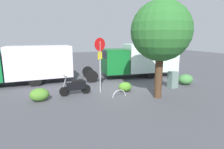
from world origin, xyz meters
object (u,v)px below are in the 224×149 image
stop_sign (100,57)px  utility_cabinet (173,80)px  motorcycle (76,86)px  box_truck_near (139,58)px  bike_rack_hoop (119,97)px  street_tree (161,31)px  box_truck_far (24,63)px

stop_sign → utility_cabinet: 5.10m
motorcycle → utility_cabinet: 6.29m
box_truck_near → stop_sign: size_ratio=2.43×
bike_rack_hoop → motorcycle: bearing=-28.8°
stop_sign → street_tree: size_ratio=0.63×
box_truck_near → box_truck_far: size_ratio=0.99×
box_truck_near → box_truck_far: box_truck_near is taller
motorcycle → stop_sign: size_ratio=0.55×
motorcycle → bike_rack_hoop: (-2.21, 1.21, -0.52)m
motorcycle → stop_sign: 2.21m
box_truck_near → bike_rack_hoop: size_ratio=9.33×
motorcycle → bike_rack_hoop: bearing=147.6°
street_tree → stop_sign: bearing=-35.6°
utility_cabinet → bike_rack_hoop: (4.04, 0.56, -0.54)m
box_truck_near → utility_cabinet: box_truck_near is taller
utility_cabinet → box_truck_near: bearing=-84.3°
street_tree → motorcycle: bearing=-25.5°
box_truck_near → utility_cabinet: (-0.39, 3.95, -1.00)m
box_truck_near → street_tree: 5.93m
box_truck_far → street_tree: (-7.15, 5.83, 2.06)m
box_truck_near → motorcycle: (5.86, 3.30, -1.03)m
box_truck_near → street_tree: (1.66, 5.31, 2.04)m
box_truck_far → bike_rack_hoop: size_ratio=9.40×
box_truck_near → motorcycle: bearing=33.3°
motorcycle → utility_cabinet: motorcycle is taller
stop_sign → bike_rack_hoop: (-0.75, 1.17, -2.18)m
utility_cabinet → box_truck_far: bearing=-25.9°
street_tree → bike_rack_hoop: size_ratio=6.12×
box_truck_far → stop_sign: 5.91m
utility_cabinet → bike_rack_hoop: 4.12m
box_truck_near → stop_sign: stop_sign is taller
stop_sign → box_truck_near: bearing=-142.8°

